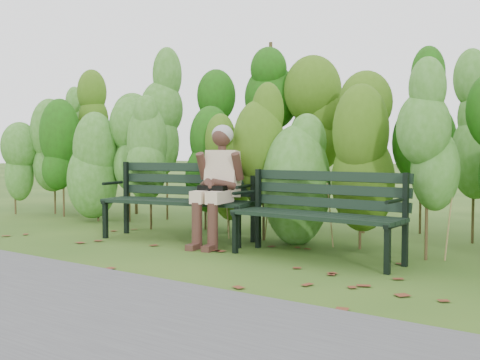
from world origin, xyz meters
The scene contains 7 objects.
ground centered at (0.00, 0.00, 0.00)m, with size 80.00×80.00×0.00m, color #254614.
footpath centered at (0.00, -2.20, 0.01)m, with size 60.00×2.50×0.01m, color #474749.
hedge_band centered at (0.00, 1.86, 1.26)m, with size 11.04×1.67×2.42m.
leaf_litter centered at (0.50, -0.11, 0.00)m, with size 5.69×2.24×0.01m.
bench_left centered at (-1.13, 0.76, 0.53)m, with size 1.89×0.94×0.90m.
bench_right centered at (0.74, 0.63, 0.50)m, with size 1.71×0.61×0.85m.
seated_woman centered at (-0.54, 0.70, 0.75)m, with size 0.56×0.82×1.33m.
Camera 1 is at (3.21, -4.24, 1.04)m, focal length 42.00 mm.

